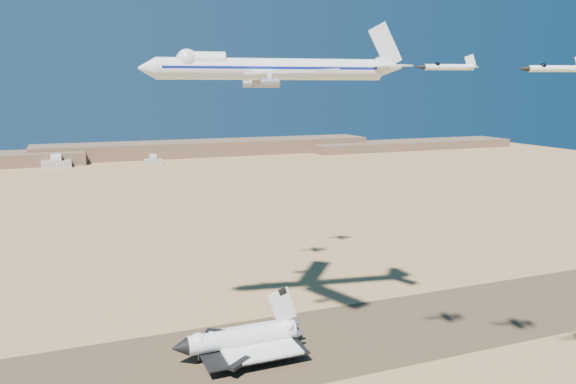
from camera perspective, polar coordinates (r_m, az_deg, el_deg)
name	(u,v)px	position (r m, az deg, el deg)	size (l,w,h in m)	color
ground	(247,355)	(184.29, -4.21, -16.16)	(1200.00, 1200.00, 0.00)	#A8864A
runway	(247,355)	(184.27, -4.22, -16.15)	(600.00, 50.00, 0.06)	brown
ridgeline	(168,152)	(698.31, -12.11, 4.04)	(960.00, 90.00, 18.00)	brown
hangars	(52,164)	(640.96, -22.83, 2.65)	(200.50, 29.50, 30.00)	beige
shuttle	(241,340)	(181.16, -4.77, -14.71)	(41.74, 25.58, 20.62)	silver
carrier_747	(264,69)	(174.06, -2.46, 12.39)	(82.04, 62.51, 20.36)	silver
crew_a	(276,358)	(179.64, -1.20, -16.54)	(0.64, 0.42, 1.75)	#D1650C
crew_b	(263,362)	(177.69, -2.53, -16.84)	(0.91, 0.52, 1.87)	#D1650C
crew_c	(282,356)	(181.20, -0.62, -16.29)	(1.00, 0.51, 1.70)	#D1650C
chase_jet_a	(448,67)	(142.40, 15.92, 12.12)	(15.09, 8.69, 3.83)	silver
chase_jet_b	(555,68)	(145.53, 25.50, 11.27)	(16.08, 9.44, 4.11)	silver
chase_jet_d	(272,70)	(223.99, -1.66, 12.28)	(15.20, 8.44, 3.80)	silver
chase_jet_e	(309,67)	(247.51, 2.10, 12.58)	(14.28, 8.31, 3.64)	silver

